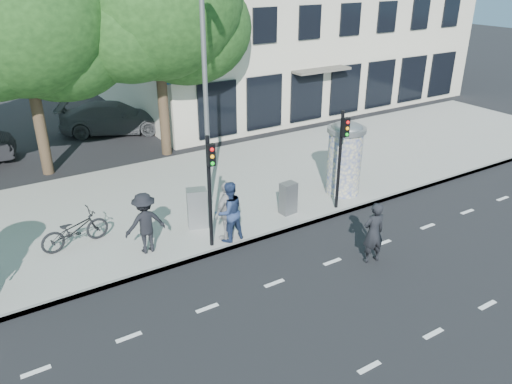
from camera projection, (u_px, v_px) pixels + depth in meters
ground at (306, 312)px, 12.22m from camera, size 120.00×120.00×0.00m
sidewalk at (180, 198)px, 17.98m from camera, size 40.00×8.00×0.15m
curb at (234, 246)px, 14.93m from camera, size 40.00×0.10×0.16m
lane_dash_near at (369, 367)px, 10.52m from camera, size 32.00×0.12×0.01m
lane_dash_far at (274, 283)px, 13.30m from camera, size 32.00×0.12×0.01m
ad_column_right at (345, 156)px, 17.71m from camera, size 1.36×1.36×2.65m
traffic_pole_near at (210, 181)px, 13.93m from camera, size 0.22×0.31×3.40m
traffic_pole_far at (341, 150)px, 16.24m from camera, size 0.22×0.31×3.40m
street_lamp at (205, 67)px, 15.74m from camera, size 0.25×0.93×8.00m
tree_near_left at (20, 16)px, 17.82m from camera, size 6.80×6.80×8.97m
tree_center at (155, 4)px, 19.81m from camera, size 7.00×7.00×9.30m
ped_c at (229, 212)px, 14.74m from camera, size 0.99×0.81×1.88m
ped_d at (145, 223)px, 14.16m from camera, size 1.19×0.69×1.83m
ped_e at (228, 211)px, 14.79m from camera, size 1.25×0.99×1.87m
man_road at (373, 233)px, 13.95m from camera, size 0.73×0.54×1.83m
bicycle at (75, 230)px, 14.59m from camera, size 0.98×2.09×1.06m
cabinet_left at (197, 208)px, 15.64m from camera, size 0.72×0.62×1.28m
cabinet_right at (288, 198)px, 16.53m from camera, size 0.55×0.43×1.08m
car_right at (114, 118)px, 24.96m from camera, size 4.04×5.74×1.54m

